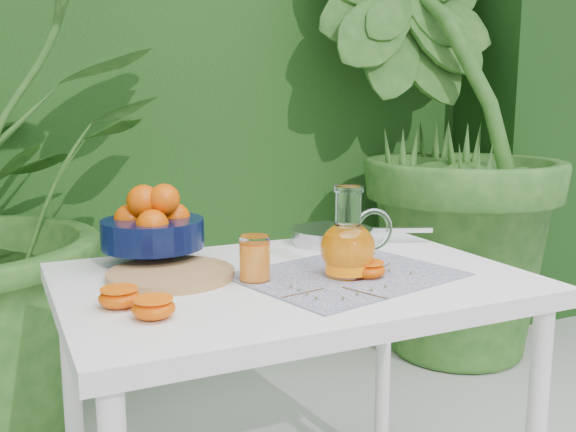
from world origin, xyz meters
name	(u,v)px	position (x,y,z in m)	size (l,w,h in m)	color
hedge_backdrop	(147,89)	(0.06, 2.06, 1.19)	(8.00, 1.65, 2.50)	#1D4313
potted_plant_right	(438,130)	(1.13, 1.12, 1.01)	(2.02, 2.02, 2.02)	#23521C
white_table	(292,310)	(-0.08, 0.07, 0.67)	(1.00, 0.70, 0.75)	white
placemat	(347,275)	(0.03, 0.01, 0.75)	(0.45, 0.35, 0.00)	#0C1047
cutting_board	(171,274)	(-0.33, 0.16, 0.76)	(0.28, 0.28, 0.02)	#AC894E
fruit_bowl	(153,227)	(-0.33, 0.31, 0.84)	(0.29, 0.29, 0.19)	black
juice_pitcher	(349,245)	(0.02, 0.00, 0.82)	(0.17, 0.13, 0.20)	white
juice_tumbler	(255,259)	(-0.18, 0.05, 0.80)	(0.09, 0.09, 0.10)	white
saute_pan	(333,235)	(0.16, 0.32, 0.77)	(0.40, 0.29, 0.04)	silver
orange_halves	(223,290)	(-0.28, -0.04, 0.77)	(0.62, 0.18, 0.04)	#D94802
thyme_sprigs	(352,283)	(-0.01, -0.07, 0.76)	(0.34, 0.26, 0.01)	brown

